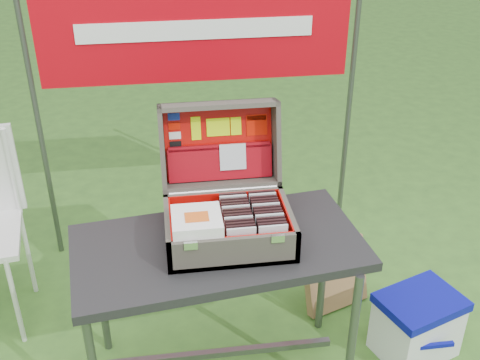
{
  "coord_description": "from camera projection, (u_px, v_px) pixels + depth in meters",
  "views": [
    {
      "loc": [
        -0.2,
        -1.93,
        2.14
      ],
      "look_at": [
        0.09,
        0.1,
        0.97
      ],
      "focal_mm": 45.0,
      "sensor_mm": 36.0,
      "label": 1
    }
  ],
  "objects": [
    {
      "name": "banner",
      "position": [
        196.0,
        29.0,
        3.04
      ],
      "size": [
        1.6,
        0.02,
        0.55
      ],
      "primitive_type": "cube",
      "color": "#AD030E",
      "rests_on": "banner_post_left"
    },
    {
      "name": "suitcase_liner_floor",
      "position": [
        229.0,
        237.0,
        2.41
      ],
      "size": [
        0.46,
        0.32,
        0.01
      ],
      "primitive_type": "cube",
      "color": "red",
      "rests_on": "suitcase_base_bottom"
    },
    {
      "name": "cd_right_4",
      "position": [
        269.0,
        228.0,
        2.35
      ],
      "size": [
        0.11,
        0.01,
        0.13
      ],
      "primitive_type": "cube",
      "color": "silver",
      "rests_on": "suitcase_liner_floor"
    },
    {
      "name": "cd_right_11",
      "position": [
        263.0,
        209.0,
        2.47
      ],
      "size": [
        0.11,
        0.01,
        0.13
      ],
      "primitive_type": "cube",
      "color": "black",
      "rests_on": "suitcase_liner_floor"
    },
    {
      "name": "cd_right_10",
      "position": [
        264.0,
        212.0,
        2.45
      ],
      "size": [
        0.11,
        0.01,
        0.13
      ],
      "primitive_type": "cube",
      "color": "black",
      "rests_on": "suitcase_liner_floor"
    },
    {
      "name": "songbook_graphic",
      "position": [
        197.0,
        217.0,
        2.25
      ],
      "size": [
        0.09,
        0.07,
        0.0
      ],
      "primitive_type": "cube",
      "color": "#D85919",
      "rests_on": "songbook_8"
    },
    {
      "name": "lid_sticker_band",
      "position": [
        257.0,
        125.0,
        2.56
      ],
      "size": [
        0.09,
        0.02,
        0.09
      ],
      "primitive_type": "cube",
      "rotation": [
        -1.81,
        0.0,
        0.0
      ],
      "color": "red",
      "rests_on": "suitcase_lid_liner"
    },
    {
      "name": "cd_left_7",
      "position": [
        237.0,
        222.0,
        2.39
      ],
      "size": [
        0.11,
        0.01,
        0.13
      ],
      "primitive_type": "cube",
      "color": "black",
      "rests_on": "suitcase_liner_floor"
    },
    {
      "name": "lid_card_neon_main",
      "position": [
        218.0,
        127.0,
        2.54
      ],
      "size": [
        0.1,
        0.02,
        0.07
      ],
      "primitive_type": "cube",
      "rotation": [
        -1.81,
        0.0,
        0.0
      ],
      "color": "#C7F109",
      "rests_on": "suitcase_lid_liner"
    },
    {
      "name": "songbook_3",
      "position": [
        197.0,
        222.0,
        2.27
      ],
      "size": [
        0.19,
        0.19,
        0.0
      ],
      "primitive_type": "cube",
      "color": "white",
      "rests_on": "suitcase_base_wall_front"
    },
    {
      "name": "suitcase",
      "position": [
        227.0,
        184.0,
        2.36
      ],
      "size": [
        0.5,
        0.52,
        0.47
      ],
      "primitive_type": null,
      "color": "#5F594B",
      "rests_on": "table"
    },
    {
      "name": "cd_left_0",
      "position": [
        241.0,
        242.0,
        2.27
      ],
      "size": [
        0.11,
        0.01,
        0.13
      ],
      "primitive_type": "cube",
      "color": "silver",
      "rests_on": "suitcase_liner_floor"
    },
    {
      "name": "suitcase_base_wall_front",
      "position": [
        234.0,
        253.0,
        2.24
      ],
      "size": [
        0.5,
        0.02,
        0.13
      ],
      "primitive_type": "cube",
      "color": "#5F594B",
      "rests_on": "table_top"
    },
    {
      "name": "songbook_1",
      "position": [
        197.0,
        224.0,
        2.28
      ],
      "size": [
        0.19,
        0.19,
        0.0
      ],
      "primitive_type": "cube",
      "color": "white",
      "rests_on": "suitcase_base_wall_front"
    },
    {
      "name": "cd_left_2",
      "position": [
        240.0,
        236.0,
        2.3
      ],
      "size": [
        0.11,
        0.01,
        0.13
      ],
      "primitive_type": "cube",
      "color": "black",
      "rests_on": "suitcase_liner_floor"
    },
    {
      "name": "suitcase_pocket_edge",
      "position": [
        219.0,
        147.0,
        2.55
      ],
      "size": [
        0.43,
        0.02,
        0.02
      ],
      "primitive_type": "cube",
      "rotation": [
        -1.81,
        0.0,
        0.0
      ],
      "color": "maroon",
      "rests_on": "suitcase_lid_pocket"
    },
    {
      "name": "cd_left_6",
      "position": [
        237.0,
        225.0,
        2.37
      ],
      "size": [
        0.11,
        0.01,
        0.13
      ],
      "primitive_type": "cube",
      "color": "black",
      "rests_on": "suitcase_liner_floor"
    },
    {
      "name": "lid_sticker_cc_c",
      "position": [
        175.0,
        136.0,
        2.53
      ],
      "size": [
        0.05,
        0.01,
        0.03
      ],
      "primitive_type": "cube",
      "rotation": [
        -1.81,
        0.0,
        0.0
      ],
      "color": "white",
      "rests_on": "suitcase_lid_liner"
    },
    {
      "name": "banner_post_right",
      "position": [
        349.0,
        102.0,
        3.38
      ],
      "size": [
        0.03,
        0.03,
        1.7
      ],
      "primitive_type": "cylinder",
      "color": "#59595B",
      "rests_on": "ground"
    },
    {
      "name": "songbook_2",
      "position": [
        197.0,
        223.0,
        2.28
      ],
      "size": [
        0.19,
        0.19,
        0.0
      ],
      "primitive_type": "cube",
      "color": "white",
      "rests_on": "suitcase_base_wall_front"
    },
    {
      "name": "cooler",
      "position": [
        417.0,
        325.0,
        2.81
      ],
      "size": [
        0.44,
        0.39,
        0.32
      ],
      "primitive_type": null,
      "rotation": [
        0.0,
        0.0,
        0.35
      ],
      "color": "white",
      "rests_on": "ground"
    },
    {
      "name": "cd_left_1",
      "position": [
        241.0,
        239.0,
        2.28
      ],
      "size": [
        0.11,
        0.01,
        0.13
      ],
      "primitive_type": "cube",
      "color": "black",
      "rests_on": "suitcase_liner_floor"
    },
    {
      "name": "suitcase_latch_right",
      "position": [
        278.0,
        239.0,
        2.23
      ],
      "size": [
        0.05,
        0.01,
        0.03
      ],
      "primitive_type": "cube",
      "color": "silver",
      "rests_on": "suitcase_base_wall_front"
    },
    {
      "name": "suitcase_latch_left",
      "position": [
        191.0,
        246.0,
        2.19
      ],
      "size": [
        0.05,
        0.01,
        0.03
      ],
      "primitive_type": "cube",
      "color": "silver",
      "rests_on": "suitcase_base_wall_front"
    },
    {
      "name": "songbook_5",
      "position": [
        197.0,
        220.0,
        2.27
      ],
      "size": [
        0.19,
        0.19,
        0.0
      ],
      "primitive_type": "cube",
      "color": "white",
      "rests_on": "suitcase_base_wall_front"
    },
    {
      "name": "lid_sticker_band_bar",
      "position": [
        257.0,
        118.0,
        2.56
      ],
      "size": [
        0.08,
        0.01,
        0.02
      ],
      "primitive_type": "cube",
      "rotation": [
        -1.81,
        0.0,
        0.0
      ],
      "color": "black",
      "rests_on": "suitcase_lid_liner"
    },
    {
      "name": "cooler_body",
      "position": [
        416.0,
        328.0,
        2.82
      ],
      "size": [
        0.42,
        0.37,
        0.28
      ],
      "primitive_type": "cube",
      "rotation": [
        0.0,
        0.0,
        0.35
      ],
      "color": "white",
      "rests_on": "ground"
    },
    {
      "name": "suitcase_liner_wall_right",
      "position": [
        285.0,
        221.0,
        2.41
      ],
      "size": [
        0.01,
        0.32,
        0.11
      ],
      "primitive_type": "cube",
      "color": "red",
      "rests_on": "suitcase_base_bottom"
    },
    {
      "name": "table",
      "position": [
        220.0,
        312.0,
        2.59
      ],
      "size": [
        1.22,
        0.72,
        0.73
      ],
      "primitive_type": null,
      "rotation": [
        0.0,
        0.0,
        0.12
      ],
      "color": "#29292B",
      "rests_on": "ground"
    },
    {
      "name": "cd_right_1",
      "position": [
        272.0,
        237.0,
        2.3
      ],
      "size": [
        0.11,
        0.01,
        0.13
      ],
      "primitive_type": "cube",
      "color": "black",
      "rests_on": "suitcase_liner_floor"
    },
    {
      "name": "cd_right_6",
      "position": [
        267.0,
        222.0,
        2.38
      ],
      "size": [
        0.11,
        0.01,
        0.13
      ],
      "primitive_type": "cube",
      "color": "black",
      "rests_on": "suitcase_liner_floor"
    },
    {
      "name": "suitcase_lid_rim_right",
      "position": [
        276.0,
        142.0,
        2.56
      ],
      "size": [
        0.02,
        0.22,
        0.38
      ],
      "primitive_type": "cube",
      "rotation": [
        -1.81,
        0.0,
        0.0
      ],
      "color": "#5F594B",
      "rests_on": "suitcase_lid_back"
    },
    {
      "name": "cd_left_9",
      "position": [
        235.0,
        217.0,
        2.42
      ],
      "size": [
        0.11,
        0.01,
        0.13
      ],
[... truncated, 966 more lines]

